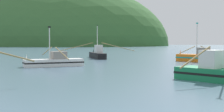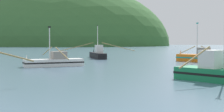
{
  "view_description": "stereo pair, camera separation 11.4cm",
  "coord_description": "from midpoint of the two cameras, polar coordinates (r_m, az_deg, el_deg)",
  "views": [
    {
      "loc": [
        4.05,
        -7.44,
        3.17
      ],
      "look_at": [
        -7.04,
        28.54,
        1.4
      ],
      "focal_mm": 49.19,
      "sensor_mm": 36.0,
      "label": 1
    },
    {
      "loc": [
        4.16,
        -7.4,
        3.17
      ],
      "look_at": [
        -7.04,
        28.54,
        1.4
      ],
      "focal_mm": 49.19,
      "sensor_mm": 36.0,
      "label": 2
    }
  ],
  "objects": [
    {
      "name": "fishing_boat_black",
      "position": [
        58.04,
        -2.77,
        0.31
      ],
      "size": [
        12.69,
        8.29,
        6.35
      ],
      "rotation": [
        0.0,
        0.0,
        2.12
      ],
      "color": "black",
      "rests_on": "ground"
    },
    {
      "name": "fishing_boat_green",
      "position": [
        25.85,
        18.79,
        -2.8
      ],
      "size": [
        7.04,
        8.81,
        7.36
      ],
      "rotation": [
        0.0,
        0.0,
        5.75
      ],
      "color": "#197A47",
      "rests_on": "ground"
    },
    {
      "name": "hill_mid_left",
      "position": [
        253.86,
        -9.9,
        1.94
      ],
      "size": [
        177.31,
        141.85,
        98.16
      ],
      "primitive_type": "ellipsoid",
      "color": "#386633",
      "rests_on": "ground"
    },
    {
      "name": "fishing_boat_orange",
      "position": [
        49.54,
        15.69,
        -0.2
      ],
      "size": [
        6.92,
        9.35,
        6.14
      ],
      "rotation": [
        0.0,
        0.0,
        2.66
      ],
      "color": "orange",
      "rests_on": "ground"
    },
    {
      "name": "fishing_boat_white",
      "position": [
        39.8,
        -10.73,
        -1.0
      ],
      "size": [
        8.99,
        10.09,
        5.11
      ],
      "rotation": [
        0.0,
        0.0,
        3.87
      ],
      "color": "white",
      "rests_on": "ground"
    }
  ]
}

